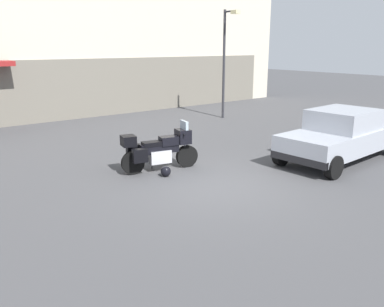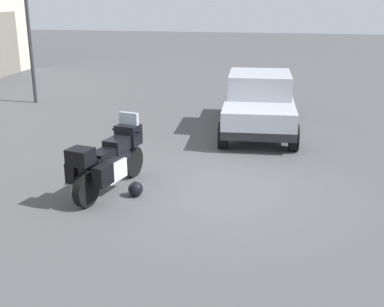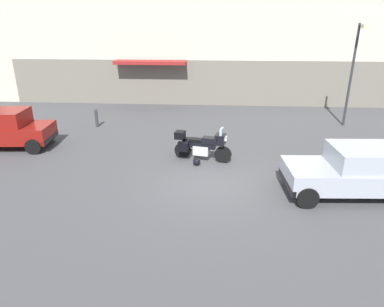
% 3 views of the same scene
% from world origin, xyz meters
% --- Properties ---
extents(ground_plane, '(80.00, 80.00, 0.00)m').
position_xyz_m(ground_plane, '(0.00, 0.00, 0.00)').
color(ground_plane, '#424244').
extents(motorcycle, '(2.24, 1.00, 1.36)m').
position_xyz_m(motorcycle, '(-0.45, 1.91, 0.62)').
color(motorcycle, black).
rests_on(motorcycle, ground).
extents(helmet, '(0.28, 0.28, 0.28)m').
position_xyz_m(helmet, '(-0.60, 1.37, 0.14)').
color(helmet, black).
rests_on(helmet, ground).
extents(car_sedan_far, '(4.65, 2.14, 1.56)m').
position_xyz_m(car_sedan_far, '(4.53, -0.57, 0.78)').
color(car_sedan_far, '#9EA3AD').
rests_on(car_sedan_far, ground).
extents(streetlamp_curbside, '(0.28, 0.94, 4.99)m').
position_xyz_m(streetlamp_curbside, '(6.71, 7.03, 3.02)').
color(streetlamp_curbside, '#2D2D33').
rests_on(streetlamp_curbside, ground).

